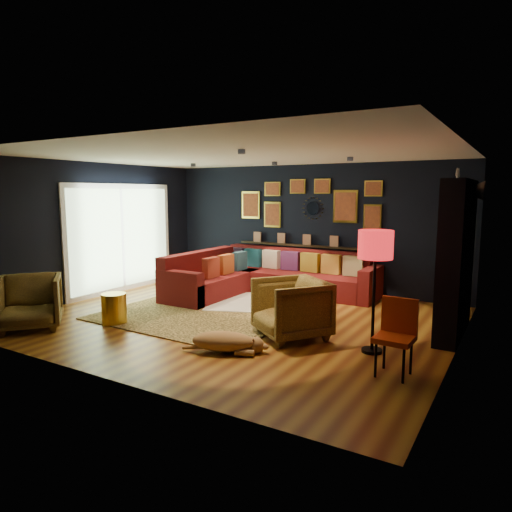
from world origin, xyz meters
The scene contains 20 objects.
floor centered at (0.00, 0.00, 0.00)m, with size 6.50×6.50×0.00m, color #99631C.
room_walls centered at (0.00, 0.00, 1.59)m, with size 6.50×6.50×6.50m.
sectional centered at (-0.61, 1.81, 0.32)m, with size 3.41×2.69×0.86m.
ledge centered at (0.00, 2.68, 0.92)m, with size 3.20×0.12×0.04m, color black.
gallery_wall centered at (-0.01, 2.72, 1.81)m, with size 3.15×0.04×1.02m.
sunburst_mirror centered at (0.10, 2.72, 1.70)m, with size 0.47×0.16×0.47m.
fireplace centered at (3.09, 0.90, 1.02)m, with size 0.31×1.60×2.20m.
deer_head centered at (3.14, 1.40, 2.05)m, with size 0.50×0.28×0.45m.
sliding_door centered at (-3.22, 0.60, 1.10)m, with size 0.06×2.80×2.20m.
ceiling_spots centered at (0.00, 0.80, 2.56)m, with size 3.30×2.50×0.06m.
shag_rug centered at (-0.07, 1.13, 0.01)m, with size 2.07×1.51×0.03m, color silver.
leopard_rug centered at (-0.68, -0.30, 0.01)m, with size 3.04×2.17×0.02m, color tan.
coffee_table centered at (1.00, 0.40, 0.39)m, with size 1.00×0.81×0.45m.
pouf centered at (-1.30, 1.15, 0.21)m, with size 0.55×0.55×0.36m, color #A71B29.
armchair_left centered at (-2.37, -2.03, 0.44)m, with size 0.85×0.80×0.88m, color #B18934.
armchair_right centered at (1.16, -0.41, 0.46)m, with size 0.89×0.83×0.91m, color #B18934.
gold_stool centered at (-1.50, -1.20, 0.24)m, with size 0.38×0.38×0.47m, color gold.
orange_chair centered at (2.75, -0.99, 0.50)m, with size 0.42×0.42×0.86m.
floor_lamp centered at (2.33, -0.43, 1.31)m, with size 0.43×0.43×1.56m.
dog centered at (0.70, -1.41, 0.19)m, with size 1.11×0.55×0.35m, color #AE7143, non-canonical shape.
Camera 1 is at (3.91, -6.01, 2.02)m, focal length 32.00 mm.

